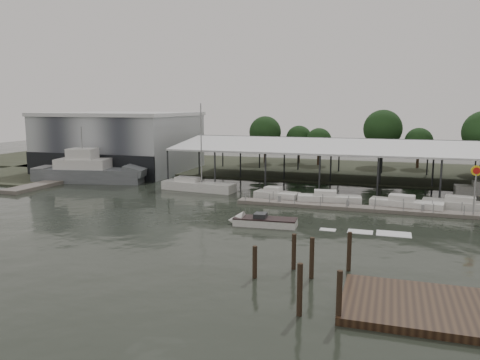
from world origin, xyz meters
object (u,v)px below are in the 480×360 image
(shell_fuel_sign, at_px, (476,181))
(speedboat_underway, at_px, (260,222))
(white_sailboat, at_px, (197,186))
(grey_trawler, at_px, (90,172))

(shell_fuel_sign, bearing_deg, speedboat_underway, -153.57)
(shell_fuel_sign, height_order, white_sailboat, white_sailboat)
(shell_fuel_sign, distance_m, grey_trawler, 53.29)
(white_sailboat, bearing_deg, grey_trawler, -179.21)
(grey_trawler, xyz_separation_m, white_sailboat, (18.68, -1.78, -0.94))
(white_sailboat, bearing_deg, shell_fuel_sign, -3.05)
(white_sailboat, bearing_deg, speedboat_underway, -43.43)
(white_sailboat, relative_size, speedboat_underway, 0.68)
(shell_fuel_sign, height_order, speedboat_underway, shell_fuel_sign)
(grey_trawler, xyz_separation_m, speedboat_underway, (32.11, -17.60, -1.19))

